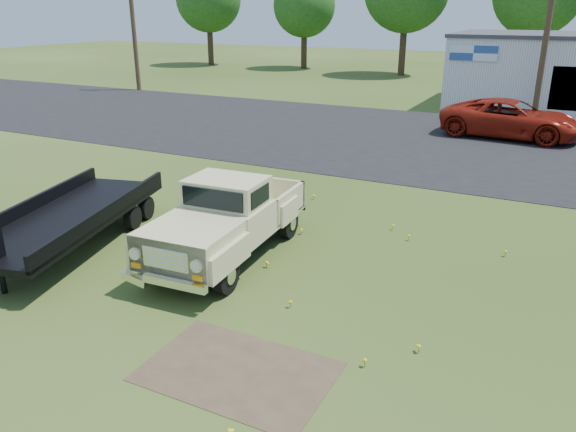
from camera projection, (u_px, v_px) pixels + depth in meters
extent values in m
plane|color=#2D4315|center=(251.00, 277.00, 12.15)|extent=(140.00, 140.00, 0.00)
cube|color=black|center=(422.00, 140.00, 24.71)|extent=(90.00, 14.00, 0.02)
cube|color=#4B3A28|center=(238.00, 372.00, 9.00)|extent=(3.00, 2.00, 0.01)
cube|color=#4B3A28|center=(252.00, 213.00, 15.92)|extent=(2.20, 1.60, 0.01)
cube|color=white|center=(473.00, 53.00, 30.04)|extent=(2.50, 0.08, 0.80)
cylinder|color=#422E1E|center=(133.00, 23.00, 38.26)|extent=(0.30, 0.30, 9.00)
cylinder|color=#422E1E|center=(547.00, 29.00, 27.32)|extent=(0.30, 0.30, 9.00)
cylinder|color=#3D2A1B|center=(211.00, 46.00, 56.80)|extent=(0.56, 0.56, 3.60)
cylinder|color=#3D2A1B|center=(304.00, 51.00, 53.49)|extent=(0.56, 0.56, 3.24)
sphere|color=#194E16|center=(304.00, 5.00, 52.08)|extent=(5.76, 5.76, 5.76)
cylinder|color=#3D2A1B|center=(402.00, 51.00, 47.90)|extent=(0.56, 0.56, 3.96)
cylinder|color=#3D2A1B|center=(529.00, 56.00, 44.56)|extent=(0.56, 0.56, 3.78)
imported|color=maroon|center=(511.00, 119.00, 24.96)|extent=(6.17, 3.20, 1.66)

